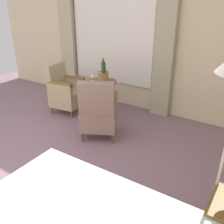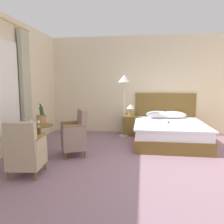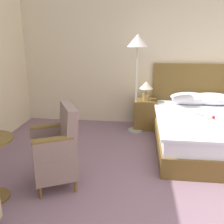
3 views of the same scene
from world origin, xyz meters
name	(u,v)px [view 3 (image 3 of 3)]	position (x,y,z in m)	size (l,w,h in m)	color
wall_headboard_side	(176,50)	(0.00, 3.22, 1.52)	(6.38, 0.12, 3.05)	beige
bed	(209,127)	(0.49, 2.10, 0.32)	(1.84, 2.27, 1.27)	brown
nightstand	(145,114)	(-0.57, 2.82, 0.29)	(0.47, 0.42, 0.58)	brown
bedside_lamp	(146,87)	(-0.57, 2.82, 0.84)	(0.27, 0.27, 0.37)	#9D7C41
floor_lamp_brass	(138,48)	(-0.75, 2.63, 1.58)	(0.39, 0.39, 1.83)	#BABBAB
armchair_by_window	(57,150)	(-1.65, 0.66, 0.46)	(0.71, 0.73, 1.01)	brown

